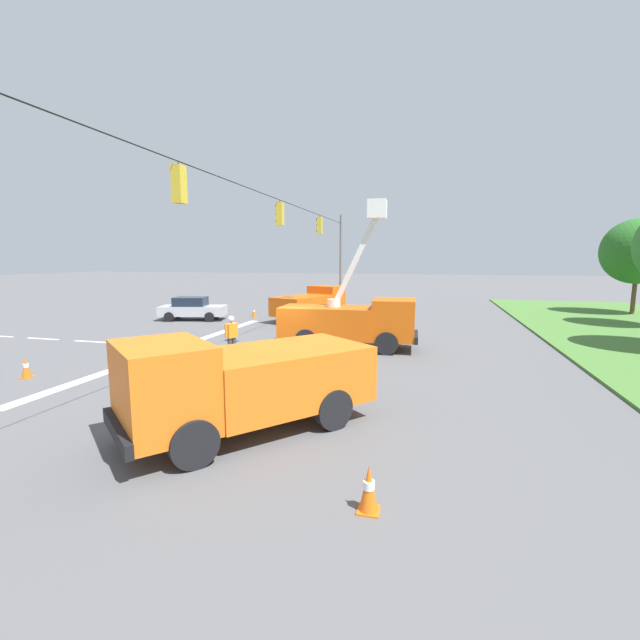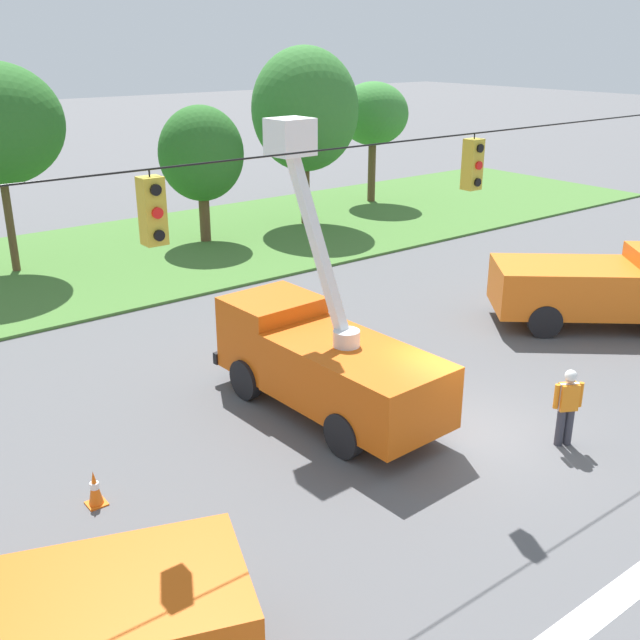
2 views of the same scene
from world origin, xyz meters
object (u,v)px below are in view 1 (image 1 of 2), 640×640
at_px(utility_truck_bucket_lift, 351,318).
at_px(sedan_silver, 192,308).
at_px(utility_truck_support_near, 245,381).
at_px(traffic_cone_foreground_right, 369,488).
at_px(road_worker, 231,334).
at_px(traffic_cone_mid_left, 254,312).
at_px(utility_truck_support_far, 312,303).
at_px(traffic_cone_near_bucket, 362,323).
at_px(traffic_cone_foreground_left, 26,367).
at_px(traffic_cone_lane_edge_a, 178,341).
at_px(tree_far_west, 638,251).

xyz_separation_m(utility_truck_bucket_lift, sedan_silver, (-6.38, -12.08, -0.61)).
bearing_deg(utility_truck_support_near, traffic_cone_foreground_right, 52.72).
relative_size(utility_truck_bucket_lift, road_worker, 3.76).
xyz_separation_m(traffic_cone_foreground_right, traffic_cone_mid_left, (-21.24, -11.28, -0.02)).
bearing_deg(traffic_cone_foreground_right, utility_truck_support_far, -161.67).
xyz_separation_m(utility_truck_support_far, traffic_cone_foreground_right, (21.04, 6.97, -0.75)).
bearing_deg(traffic_cone_near_bucket, sedan_silver, -93.08).
bearing_deg(sedan_silver, traffic_cone_near_bucket, 86.92).
relative_size(traffic_cone_foreground_left, traffic_cone_lane_edge_a, 0.95).
height_order(traffic_cone_foreground_left, traffic_cone_mid_left, traffic_cone_mid_left).
distance_m(tree_far_west, road_worker, 30.11).
height_order(utility_truck_bucket_lift, traffic_cone_mid_left, utility_truck_bucket_lift).
xyz_separation_m(tree_far_west, sedan_silver, (10.45, -29.86, -3.85)).
bearing_deg(road_worker, utility_truck_support_near, 28.69).
relative_size(road_worker, traffic_cone_near_bucket, 2.44).
bearing_deg(utility_truck_bucket_lift, traffic_cone_lane_edge_a, -72.37).
bearing_deg(utility_truck_support_far, road_worker, -0.87).
relative_size(sedan_silver, traffic_cone_lane_edge_a, 5.72).
xyz_separation_m(utility_truck_support_near, sedan_silver, (-16.45, -11.42, -0.45)).
height_order(sedan_silver, traffic_cone_foreground_right, sedan_silver).
xyz_separation_m(sedan_silver, traffic_cone_foreground_right, (19.00, 14.77, -0.39)).
bearing_deg(utility_truck_bucket_lift, traffic_cone_foreground_left, -52.20).
bearing_deg(traffic_cone_lane_edge_a, traffic_cone_near_bucket, 138.87).
height_order(utility_truck_bucket_lift, traffic_cone_foreground_right, utility_truck_bucket_lift).
relative_size(traffic_cone_foreground_right, traffic_cone_mid_left, 1.04).
relative_size(utility_truck_bucket_lift, traffic_cone_mid_left, 8.53).
relative_size(utility_truck_support_near, traffic_cone_mid_left, 7.89).
xyz_separation_m(traffic_cone_mid_left, traffic_cone_near_bucket, (2.86, 8.19, -0.03)).
bearing_deg(tree_far_west, traffic_cone_mid_left, -72.70).
xyz_separation_m(utility_truck_support_far, traffic_cone_lane_edge_a, (10.80, -3.22, -0.75)).
bearing_deg(utility_truck_support_near, utility_truck_support_far, -168.93).
bearing_deg(traffic_cone_foreground_right, traffic_cone_lane_edge_a, -135.15).
height_order(road_worker, traffic_cone_mid_left, road_worker).
height_order(utility_truck_bucket_lift, sedan_silver, utility_truck_bucket_lift).
relative_size(utility_truck_bucket_lift, traffic_cone_lane_edge_a, 8.28).
height_order(tree_far_west, utility_truck_bucket_lift, tree_far_west).
xyz_separation_m(tree_far_west, traffic_cone_near_bucket, (11.08, -18.18, -4.28)).
xyz_separation_m(traffic_cone_foreground_right, traffic_cone_near_bucket, (-18.37, -3.08, -0.05)).
bearing_deg(traffic_cone_mid_left, sedan_silver, -57.36).
bearing_deg(traffic_cone_lane_edge_a, utility_truck_support_far, 163.41).
xyz_separation_m(traffic_cone_foreground_left, traffic_cone_near_bucket, (-13.51, 9.60, -0.02)).
xyz_separation_m(utility_truck_bucket_lift, utility_truck_support_near, (10.07, -0.67, -0.16)).
height_order(utility_truck_bucket_lift, traffic_cone_lane_edge_a, utility_truck_bucket_lift).
relative_size(utility_truck_support_far, road_worker, 3.56).
bearing_deg(traffic_cone_foreground_right, road_worker, -143.00).
height_order(tree_far_west, utility_truck_support_near, tree_far_west).
bearing_deg(utility_truck_support_near, road_worker, -151.31).
distance_m(utility_truck_bucket_lift, utility_truck_support_far, 9.45).
distance_m(utility_truck_support_near, road_worker, 7.90).
relative_size(utility_truck_support_near, traffic_cone_foreground_right, 7.61).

